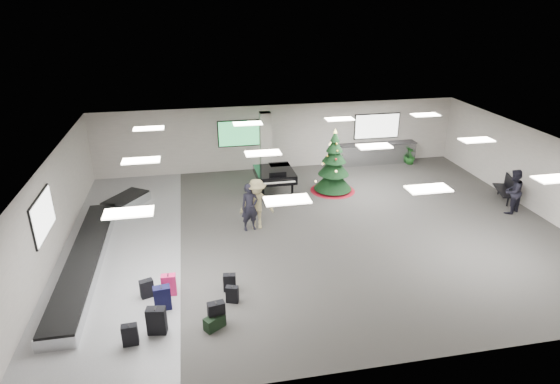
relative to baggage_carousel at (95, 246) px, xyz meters
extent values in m
plane|color=#3E3B38|center=(7.84, 0.08, -0.21)|extent=(18.00, 18.00, 0.00)
cube|color=beige|center=(7.84, 7.08, 1.39)|extent=(18.00, 0.02, 3.20)
cube|color=beige|center=(7.84, -6.92, 1.39)|extent=(18.00, 0.02, 3.20)
cube|color=beige|center=(-1.16, 0.08, 1.39)|extent=(0.02, 14.00, 3.20)
cube|color=beige|center=(16.84, 0.08, 1.39)|extent=(0.02, 14.00, 3.20)
cube|color=silver|center=(7.84, 0.08, 2.99)|extent=(18.00, 14.00, 0.02)
cube|color=gray|center=(0.84, 0.08, -0.21)|extent=(4.00, 14.00, 0.01)
cube|color=#A09D92|center=(6.84, 5.68, 1.39)|extent=(0.50, 0.50, 3.20)
cube|color=green|center=(5.84, 7.03, 1.69)|extent=(2.20, 0.08, 1.30)
cube|color=white|center=(12.84, 7.03, 1.69)|extent=(2.40, 0.08, 1.30)
cube|color=white|center=(-1.11, -0.92, 1.69)|extent=(0.08, 2.10, 1.30)
cube|color=white|center=(1.84, -3.92, 2.93)|extent=(1.20, 0.60, 0.04)
cube|color=white|center=(1.84, 0.08, 2.93)|extent=(1.20, 0.60, 0.04)
cube|color=white|center=(1.84, 4.08, 2.93)|extent=(1.20, 0.60, 0.04)
cube|color=white|center=(5.84, -3.92, 2.93)|extent=(1.20, 0.60, 0.04)
cube|color=white|center=(5.84, 0.08, 2.93)|extent=(1.20, 0.60, 0.04)
cube|color=white|center=(5.84, 4.08, 2.93)|extent=(1.20, 0.60, 0.04)
cube|color=white|center=(9.84, -3.92, 2.93)|extent=(1.20, 0.60, 0.04)
cube|color=white|center=(9.84, 0.08, 2.93)|extent=(1.20, 0.60, 0.04)
cube|color=white|center=(9.84, 4.08, 2.93)|extent=(1.20, 0.60, 0.04)
cube|color=white|center=(13.84, -3.92, 2.93)|extent=(1.20, 0.60, 0.04)
cube|color=white|center=(13.84, 0.08, 2.93)|extent=(1.20, 0.60, 0.04)
cube|color=white|center=(13.84, 4.08, 2.93)|extent=(1.20, 0.60, 0.04)
cube|color=silver|center=(-0.16, -0.92, -0.02)|extent=(1.00, 8.00, 0.38)
cube|color=black|center=(-0.16, -0.92, 0.19)|extent=(0.95, 7.90, 0.05)
cube|color=silver|center=(0.64, 3.68, -0.02)|extent=(1.97, 2.21, 0.38)
cube|color=black|center=(0.64, 3.68, 0.19)|extent=(1.87, 2.10, 0.05)
cube|color=silver|center=(12.84, 6.73, 0.31)|extent=(4.00, 0.60, 1.05)
cube|color=#29292B|center=(12.84, 6.73, 0.85)|extent=(4.05, 0.65, 0.04)
cube|color=black|center=(2.27, -4.67, 0.16)|extent=(0.52, 0.35, 0.75)
cube|color=black|center=(2.27, -4.67, 0.55)|extent=(0.06, 0.16, 0.02)
cube|color=black|center=(3.80, -4.64, 0.13)|extent=(0.48, 0.31, 0.69)
cube|color=black|center=(3.80, -4.64, 0.49)|extent=(0.06, 0.14, 0.02)
cube|color=#D61B59|center=(2.54, -3.01, 0.12)|extent=(0.43, 0.25, 0.66)
cube|color=black|center=(2.54, -3.01, 0.45)|extent=(0.03, 0.14, 0.02)
cube|color=black|center=(4.28, -3.14, 0.06)|extent=(0.39, 0.25, 0.55)
cube|color=black|center=(4.28, -3.14, 0.35)|extent=(0.04, 0.12, 0.02)
cube|color=black|center=(2.38, -3.67, 0.14)|extent=(0.49, 0.32, 0.71)
cube|color=black|center=(2.38, -3.67, 0.51)|extent=(0.05, 0.16, 0.02)
cube|color=black|center=(1.63, -4.99, 0.08)|extent=(0.40, 0.23, 0.58)
cube|color=black|center=(1.63, -4.99, 0.38)|extent=(0.03, 0.13, 0.02)
cube|color=black|center=(3.73, -4.77, -0.03)|extent=(0.60, 0.52, 0.36)
cube|color=black|center=(3.73, -4.77, 0.16)|extent=(0.11, 0.15, 0.02)
cube|color=black|center=(4.31, -3.72, 0.04)|extent=(0.39, 0.28, 0.51)
cube|color=black|center=(4.31, -3.72, 0.30)|extent=(0.06, 0.11, 0.02)
cube|color=black|center=(1.91, -3.00, 0.06)|extent=(0.43, 0.33, 0.55)
cube|color=black|center=(1.91, -3.00, 0.35)|extent=(0.07, 0.13, 0.02)
cone|color=maroon|center=(9.53, 3.64, -0.15)|extent=(2.00, 2.00, 0.13)
cylinder|color=#3F2819|center=(9.53, 3.64, 0.05)|extent=(0.13, 0.13, 0.53)
cone|color=black|center=(9.53, 3.64, 0.37)|extent=(1.68, 1.68, 0.95)
cone|color=black|center=(9.53, 3.64, 1.00)|extent=(1.37, 1.37, 0.84)
cone|color=black|center=(9.53, 3.64, 1.52)|extent=(1.05, 1.05, 0.74)
cone|color=black|center=(9.53, 3.64, 1.94)|extent=(0.74, 0.74, 0.63)
cone|color=black|center=(9.53, 3.64, 2.31)|extent=(0.42, 0.42, 0.47)
cone|color=#FFE566|center=(9.53, 3.64, 2.54)|extent=(0.17, 0.17, 0.19)
cube|color=black|center=(6.95, 3.99, 0.66)|extent=(1.66, 1.87, 0.30)
cube|color=black|center=(6.96, 2.98, 0.57)|extent=(1.54, 0.33, 0.11)
cube|color=white|center=(6.96, 2.95, 0.64)|extent=(1.38, 0.16, 0.02)
cube|color=black|center=(6.96, 3.25, 0.87)|extent=(0.74, 0.04, 0.23)
cylinder|color=black|center=(6.32, 3.24, 0.15)|extent=(0.11, 0.11, 0.72)
cylinder|color=black|center=(7.59, 3.25, 0.15)|extent=(0.11, 0.11, 0.72)
cylinder|color=black|center=(6.94, 4.73, 0.15)|extent=(0.11, 0.11, 0.72)
cube|color=black|center=(16.34, 1.24, 0.22)|extent=(0.99, 1.64, 0.06)
cylinder|color=black|center=(16.34, 0.61, -0.01)|extent=(0.06, 0.06, 0.42)
cylinder|color=black|center=(16.34, 1.86, -0.01)|extent=(0.06, 0.06, 0.42)
cube|color=black|center=(16.58, 1.24, 0.51)|extent=(0.55, 1.49, 0.52)
imported|color=black|center=(5.41, 0.63, 0.69)|extent=(0.74, 0.57, 1.81)
imported|color=#95885C|center=(5.68, 0.72, 0.76)|extent=(1.32, 0.84, 1.94)
imported|color=black|center=(15.82, 0.08, 0.70)|extent=(1.10, 1.01, 1.83)
imported|color=#153D13|center=(10.89, 6.58, 0.18)|extent=(0.51, 0.45, 0.78)
imported|color=#153D13|center=(14.50, 6.30, 0.22)|extent=(0.69, 0.69, 0.87)
camera|label=1|loc=(3.51, -14.85, 7.89)|focal=30.00mm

